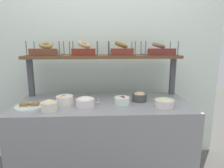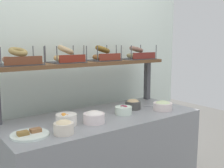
{
  "view_description": "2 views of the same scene",
  "coord_description": "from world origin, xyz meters",
  "px_view_note": "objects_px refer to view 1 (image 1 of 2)",
  "views": [
    {
      "loc": [
        -0.01,
        -1.8,
        1.42
      ],
      "look_at": [
        0.09,
        0.06,
        1.01
      ],
      "focal_mm": 31.7,
      "sensor_mm": 36.0,
      "label": 1
    },
    {
      "loc": [
        -1.21,
        -1.78,
        1.46
      ],
      "look_at": [
        0.15,
        0.08,
        1.09
      ],
      "focal_mm": 43.28,
      "sensor_mm": 36.0,
      "label": 2
    }
  ],
  "objects_px": {
    "bagel_basket_cinnamon_raisin": "(121,50)",
    "bowl_fruit_salad": "(65,100)",
    "serving_spoon_near_plate": "(99,102)",
    "bagel_basket_poppy": "(158,51)",
    "serving_spoon_by_edge": "(166,101)",
    "bowl_cream_cheese": "(85,102)",
    "bagel_basket_everything": "(46,51)",
    "bowl_hummus": "(139,97)",
    "bowl_beet_salad": "(122,100)",
    "bowl_potato_salad": "(49,105)",
    "serving_plate_white": "(30,106)",
    "bowl_scallion_spread": "(165,102)",
    "bagel_basket_sesame": "(84,50)"
  },
  "relations": [
    {
      "from": "bowl_hummus",
      "to": "bagel_basket_cinnamon_raisin",
      "type": "height_order",
      "value": "bagel_basket_cinnamon_raisin"
    },
    {
      "from": "bowl_potato_salad",
      "to": "bagel_basket_everything",
      "type": "relative_size",
      "value": 0.42
    },
    {
      "from": "bowl_beet_salad",
      "to": "bagel_basket_sesame",
      "type": "bearing_deg",
      "value": 138.61
    },
    {
      "from": "bowl_scallion_spread",
      "to": "bagel_basket_sesame",
      "type": "distance_m",
      "value": 0.95
    },
    {
      "from": "bowl_cream_cheese",
      "to": "serving_spoon_by_edge",
      "type": "xyz_separation_m",
      "value": [
        0.76,
        0.11,
        -0.04
      ]
    },
    {
      "from": "bowl_scallion_spread",
      "to": "bagel_basket_cinnamon_raisin",
      "type": "distance_m",
      "value": 0.71
    },
    {
      "from": "bowl_hummus",
      "to": "bagel_basket_everything",
      "type": "distance_m",
      "value": 1.05
    },
    {
      "from": "bowl_hummus",
      "to": "serving_plate_white",
      "type": "height_order",
      "value": "bowl_hummus"
    },
    {
      "from": "serving_spoon_by_edge",
      "to": "bagel_basket_sesame",
      "type": "bearing_deg",
      "value": 160.91
    },
    {
      "from": "bagel_basket_sesame",
      "to": "bowl_beet_salad",
      "type": "bearing_deg",
      "value": -41.39
    },
    {
      "from": "bowl_cream_cheese",
      "to": "serving_plate_white",
      "type": "relative_size",
      "value": 0.66
    },
    {
      "from": "bowl_fruit_salad",
      "to": "bagel_basket_sesame",
      "type": "bearing_deg",
      "value": 61.93
    },
    {
      "from": "bowl_beet_salad",
      "to": "bowl_hummus",
      "type": "xyz_separation_m",
      "value": [
        0.18,
        0.08,
        0.01
      ]
    },
    {
      "from": "bowl_cream_cheese",
      "to": "serving_spoon_by_edge",
      "type": "relative_size",
      "value": 0.93
    },
    {
      "from": "bowl_cream_cheese",
      "to": "bowl_fruit_salad",
      "type": "distance_m",
      "value": 0.21
    },
    {
      "from": "bagel_basket_cinnamon_raisin",
      "to": "serving_spoon_near_plate",
      "type": "bearing_deg",
      "value": -129.99
    },
    {
      "from": "bowl_fruit_salad",
      "to": "serving_spoon_near_plate",
      "type": "bearing_deg",
      "value": 7.73
    },
    {
      "from": "bowl_cream_cheese",
      "to": "serving_plate_white",
      "type": "distance_m",
      "value": 0.49
    },
    {
      "from": "bowl_beet_salad",
      "to": "bowl_scallion_spread",
      "type": "relative_size",
      "value": 0.85
    },
    {
      "from": "bowl_potato_salad",
      "to": "serving_plate_white",
      "type": "xyz_separation_m",
      "value": [
        -0.2,
        0.1,
        -0.04
      ]
    },
    {
      "from": "bowl_fruit_salad",
      "to": "bagel_basket_poppy",
      "type": "bearing_deg",
      "value": 17.7
    },
    {
      "from": "serving_spoon_by_edge",
      "to": "bagel_basket_cinnamon_raisin",
      "type": "xyz_separation_m",
      "value": [
        -0.41,
        0.29,
        0.47
      ]
    },
    {
      "from": "serving_spoon_near_plate",
      "to": "bagel_basket_everything",
      "type": "height_order",
      "value": "bagel_basket_everything"
    },
    {
      "from": "bagel_basket_everything",
      "to": "bagel_basket_sesame",
      "type": "relative_size",
      "value": 1.13
    },
    {
      "from": "bowl_cream_cheese",
      "to": "bowl_potato_salad",
      "type": "bearing_deg",
      "value": -163.46
    },
    {
      "from": "bowl_cream_cheese",
      "to": "bagel_basket_everything",
      "type": "height_order",
      "value": "bagel_basket_everything"
    },
    {
      "from": "bowl_hummus",
      "to": "serving_spoon_by_edge",
      "type": "bearing_deg",
      "value": -8.45
    },
    {
      "from": "bowl_hummus",
      "to": "bowl_scallion_spread",
      "type": "xyz_separation_m",
      "value": [
        0.19,
        -0.19,
        -0.0
      ]
    },
    {
      "from": "bagel_basket_cinnamon_raisin",
      "to": "bowl_fruit_salad",
      "type": "bearing_deg",
      "value": -149.33
    },
    {
      "from": "bagel_basket_everything",
      "to": "bowl_fruit_salad",
      "type": "bearing_deg",
      "value": -54.59
    },
    {
      "from": "serving_plate_white",
      "to": "serving_spoon_near_plate",
      "type": "relative_size",
      "value": 1.4
    },
    {
      "from": "bowl_cream_cheese",
      "to": "serving_spoon_near_plate",
      "type": "distance_m",
      "value": 0.17
    },
    {
      "from": "serving_plate_white",
      "to": "bagel_basket_poppy",
      "type": "xyz_separation_m",
      "value": [
        1.23,
        0.36,
        0.46
      ]
    },
    {
      "from": "bowl_scallion_spread",
      "to": "serving_plate_white",
      "type": "xyz_separation_m",
      "value": [
        -1.19,
        0.05,
        -0.03
      ]
    },
    {
      "from": "bowl_cream_cheese",
      "to": "bagel_basket_cinnamon_raisin",
      "type": "xyz_separation_m",
      "value": [
        0.35,
        0.4,
        0.43
      ]
    },
    {
      "from": "bowl_potato_salad",
      "to": "bagel_basket_sesame",
      "type": "xyz_separation_m",
      "value": [
        0.26,
        0.47,
        0.43
      ]
    },
    {
      "from": "serving_spoon_by_edge",
      "to": "bagel_basket_poppy",
      "type": "bearing_deg",
      "value": 94.16
    },
    {
      "from": "bowl_scallion_spread",
      "to": "bagel_basket_sesame",
      "type": "relative_size",
      "value": 0.59
    },
    {
      "from": "bowl_fruit_salad",
      "to": "serving_spoon_by_edge",
      "type": "relative_size",
      "value": 0.88
    },
    {
      "from": "bowl_potato_salad",
      "to": "serving_plate_white",
      "type": "distance_m",
      "value": 0.22
    },
    {
      "from": "bagel_basket_everything",
      "to": "serving_plate_white",
      "type": "bearing_deg",
      "value": -100.58
    },
    {
      "from": "bowl_potato_salad",
      "to": "bagel_basket_sesame",
      "type": "height_order",
      "value": "bagel_basket_sesame"
    },
    {
      "from": "bagel_basket_sesame",
      "to": "bagel_basket_cinnamon_raisin",
      "type": "xyz_separation_m",
      "value": [
        0.38,
        0.01,
        -0.0
      ]
    },
    {
      "from": "bowl_scallion_spread",
      "to": "bagel_basket_poppy",
      "type": "distance_m",
      "value": 0.6
    },
    {
      "from": "serving_spoon_near_plate",
      "to": "bagel_basket_cinnamon_raisin",
      "type": "relative_size",
      "value": 0.62
    },
    {
      "from": "bowl_cream_cheese",
      "to": "bagel_basket_sesame",
      "type": "distance_m",
      "value": 0.58
    },
    {
      "from": "bowl_fruit_salad",
      "to": "bowl_scallion_spread",
      "type": "height_order",
      "value": "bowl_fruit_salad"
    },
    {
      "from": "serving_spoon_by_edge",
      "to": "bagel_basket_sesame",
      "type": "height_order",
      "value": "bagel_basket_sesame"
    },
    {
      "from": "bagel_basket_everything",
      "to": "bowl_hummus",
      "type": "bearing_deg",
      "value": -14.66
    },
    {
      "from": "bowl_cream_cheese",
      "to": "serving_plate_white",
      "type": "xyz_separation_m",
      "value": [
        -0.49,
        0.01,
        -0.04
      ]
    }
  ]
}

